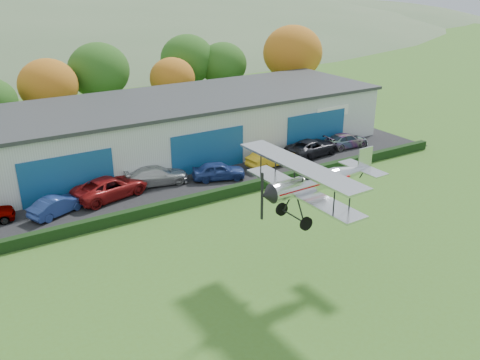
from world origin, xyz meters
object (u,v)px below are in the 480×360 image
car_4 (219,171)px  car_7 (346,140)px  car_2 (111,187)px  car_1 (57,205)px  car_3 (157,175)px  biplane (315,180)px  car_5 (271,158)px  car_6 (312,147)px  hangar (178,125)px

car_4 → car_7: 15.02m
car_2 → car_7: size_ratio=1.24×
car_1 → car_2: car_2 is taller
car_3 → biplane: bearing=-163.2°
car_5 → car_6: size_ratio=0.85×
hangar → car_7: size_ratio=8.54×
hangar → car_4: (-0.31, -8.34, -1.85)m
car_6 → biplane: (-13.34, -16.26, 5.12)m
car_4 → car_5: (5.58, 0.34, 0.03)m
hangar → car_6: (10.24, -7.65, -1.83)m
car_4 → biplane: 16.63m
car_1 → car_4: bearing=-114.7°
car_2 → car_4: size_ratio=1.34×
car_6 → car_7: size_ratio=1.17×
car_5 → car_6: car_5 is taller
car_4 → biplane: (-2.80, -15.57, 5.14)m
car_5 → biplane: (-8.38, -15.91, 5.11)m
car_1 → car_5: car_5 is taller
car_5 → car_4: bearing=86.5°
car_3 → car_4: size_ratio=1.18×
biplane → car_5: bearing=60.7°
hangar → car_7: 16.61m
car_7 → hangar: bearing=65.3°
car_2 → car_6: bearing=-105.6°
car_1 → biplane: (10.33, -15.78, 5.21)m
car_5 → car_1: bearing=83.4°
car_6 → car_4: bearing=86.6°
car_1 → car_2: size_ratio=0.70×
car_1 → car_7: size_ratio=0.87×
car_2 → car_4: 8.96m
hangar → car_5: hangar is taller
car_6 → car_5: bearing=86.9°
car_3 → car_4: 5.15m
car_7 → biplane: biplane is taller
car_6 → biplane: bearing=133.5°
car_1 → car_6: 23.68m
car_1 → car_5: (18.71, 0.13, 0.10)m
car_1 → car_3: (8.28, 1.50, 0.07)m
hangar → car_1: 15.82m
car_4 → car_7: (15.00, 0.83, -0.06)m
car_3 → car_7: 19.87m
car_1 → car_4: car_4 is taller
car_6 → car_3: bearing=79.1°
car_1 → car_6: (23.68, 0.47, 0.09)m
car_3 → biplane: (2.05, -17.29, 5.14)m
hangar → car_1: bearing=-148.9°
car_4 → car_3: bearing=90.3°
car_5 → car_7: car_5 is taller
car_6 → car_1: bearing=84.0°
car_1 → car_6: car_6 is taller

